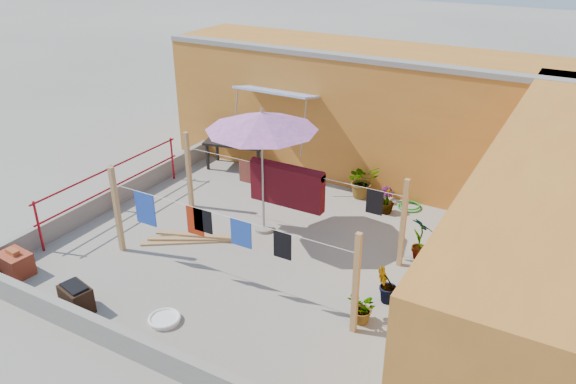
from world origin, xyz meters
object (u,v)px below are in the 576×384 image
object	(u,v)px
outdoor_table	(237,144)
white_basin	(164,319)
green_hose	(410,206)
brazier	(76,298)
patio_umbrella	(262,122)
water_jug_a	(464,273)
water_jug_b	(477,249)
brick_stack	(15,264)
plant_back_a	(363,181)

from	to	relation	value
outdoor_table	white_basin	bearing A→B (deg)	-66.58
green_hose	brazier	bearing A→B (deg)	-119.81
patio_umbrella	green_hose	xyz separation A→B (m)	(2.38, 2.52, -2.38)
white_basin	water_jug_a	size ratio (longest dim) A/B	1.46
outdoor_table	green_hose	xyz separation A→B (m)	(4.76, 0.00, -0.65)
patio_umbrella	outdoor_table	xyz separation A→B (m)	(-2.38, 2.52, -1.73)
outdoor_table	green_hose	size ratio (longest dim) A/B	3.20
outdoor_table	green_hose	world-z (taller)	outdoor_table
patio_umbrella	water_jug_a	world-z (taller)	patio_umbrella
water_jug_a	water_jug_b	world-z (taller)	water_jug_a
outdoor_table	brick_stack	size ratio (longest dim) A/B	2.75
brazier	green_hose	distance (m)	7.38
water_jug_a	brick_stack	bearing A→B (deg)	-152.05
outdoor_table	plant_back_a	distance (m)	3.58
water_jug_a	brazier	bearing A→B (deg)	-143.21
brazier	water_jug_b	world-z (taller)	brazier
brick_stack	water_jug_b	size ratio (longest dim) A/B	1.91
plant_back_a	green_hose	bearing A→B (deg)	0.00
patio_umbrella	white_basin	distance (m)	4.14
water_jug_b	plant_back_a	xyz separation A→B (m)	(-2.98, 1.33, 0.27)
patio_umbrella	brick_stack	world-z (taller)	patio_umbrella
patio_umbrella	outdoor_table	size ratio (longest dim) A/B	1.69
patio_umbrella	water_jug_b	bearing A→B (deg)	15.96
water_jug_b	plant_back_a	world-z (taller)	plant_back_a
brick_stack	water_jug_b	distance (m)	8.76
brick_stack	white_basin	xyz separation A→B (m)	(3.31, 0.28, -0.18)
white_basin	plant_back_a	xyz separation A→B (m)	(1.01, 5.92, 0.37)
outdoor_table	water_jug_a	size ratio (longest dim) A/B	4.74
white_basin	patio_umbrella	bearing A→B (deg)	93.00
water_jug_b	patio_umbrella	bearing A→B (deg)	-164.04
outdoor_table	water_jug_a	bearing A→B (deg)	-19.53
brick_stack	outdoor_table	bearing A→B (deg)	83.14
patio_umbrella	brazier	xyz separation A→B (m)	(-1.29, -3.88, -2.17)
brazier	water_jug_a	distance (m)	6.81
outdoor_table	water_jug_a	world-z (taller)	outdoor_table
white_basin	water_jug_a	xyz separation A→B (m)	(3.99, 3.59, 0.11)
patio_umbrella	plant_back_a	bearing A→B (deg)	64.81
brick_stack	plant_back_a	world-z (taller)	plant_back_a
outdoor_table	brazier	size ratio (longest dim) A/B	2.80
patio_umbrella	brazier	distance (m)	4.63
outdoor_table	plant_back_a	world-z (taller)	plant_back_a
brick_stack	water_jug_a	size ratio (longest dim) A/B	1.72
water_jug_a	water_jug_b	distance (m)	0.99
brazier	white_basin	xyz separation A→B (m)	(1.47, 0.48, -0.19)
patio_umbrella	water_jug_a	size ratio (longest dim) A/B	7.99
brazier	green_hose	bearing A→B (deg)	60.19
patio_umbrella	plant_back_a	size ratio (longest dim) A/B	3.57
white_basin	brick_stack	bearing A→B (deg)	-175.24
green_hose	water_jug_b	bearing A→B (deg)	-36.70
brazier	plant_back_a	bearing A→B (deg)	68.85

